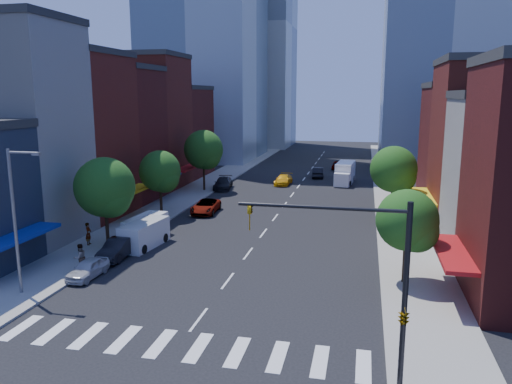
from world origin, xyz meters
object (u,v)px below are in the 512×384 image
parked_car_rear (223,183)px  box_truck (345,174)px  parked_car_second (118,249)px  traffic_car_far (338,165)px  cargo_van_near (145,228)px  parked_car_third (206,206)px  cargo_van_far (144,235)px  traffic_car_oncoming (318,172)px  taxi (283,180)px  pedestrian_near (88,234)px  parked_car_front (88,269)px  pedestrian_far (80,257)px

parked_car_rear → box_truck: size_ratio=0.71×
parked_car_second → traffic_car_far: (13.79, 50.25, -0.02)m
cargo_van_near → traffic_car_far: cargo_van_near is taller
parked_car_third → cargo_van_far: (-1.27, -12.46, 0.34)m
parked_car_third → box_truck: 25.25m
parked_car_second → parked_car_rear: parked_car_rear is taller
cargo_van_near → traffic_car_oncoming: cargo_van_near is taller
parked_car_third → taxi: parked_car_third is taller
parked_car_third → traffic_car_oncoming: traffic_car_oncoming is taller
traffic_car_oncoming → pedestrian_near: 41.77m
traffic_car_far → parked_car_third: bearing=74.2°
parked_car_front → cargo_van_near: cargo_van_near is taller
pedestrian_far → taxi: bearing=-162.3°
traffic_car_oncoming → cargo_van_far: bearing=68.9°
cargo_van_far → taxi: cargo_van_far is taller
cargo_van_near → traffic_car_oncoming: size_ratio=1.08×
cargo_van_far → traffic_car_oncoming: (10.60, 38.14, -0.30)m
parked_car_front → traffic_car_far: traffic_car_far is taller
traffic_car_oncoming → parked_car_second: bearing=69.1°
parked_car_third → taxi: bearing=70.9°
cargo_van_far → parked_car_rear: bearing=98.1°
pedestrian_near → pedestrian_far: size_ratio=0.95×
parked_car_second → pedestrian_far: bearing=-107.4°
taxi → traffic_car_far: 17.53m
taxi → pedestrian_far: pedestrian_far is taller
parked_car_front → parked_car_second: (0.00, 4.26, 0.11)m
parked_car_front → parked_car_rear: size_ratio=0.72×
cargo_van_far → box_truck: 36.88m
traffic_car_oncoming → pedestrian_far: size_ratio=2.36×
parked_car_front → box_truck: box_truck is taller
parked_car_second → box_truck: size_ratio=0.61×
box_truck → parked_car_second: bearing=-108.1°
parked_car_second → cargo_van_near: size_ratio=0.91×
parked_car_rear → cargo_van_near: (-0.01, -24.12, 0.26)m
traffic_car_far → taxi: bearing=71.1°
cargo_van_far → traffic_car_far: cargo_van_far is taller
cargo_van_far → traffic_car_far: bearing=81.0°
parked_car_rear → box_truck: (15.53, 7.78, 0.62)m
parked_car_front → pedestrian_near: (-3.77, 6.50, 0.44)m
traffic_car_far → pedestrian_far: bearing=77.5°
parked_car_third → traffic_car_far: 36.68m
parked_car_third → cargo_van_near: 10.77m
parked_car_second → pedestrian_near: (-3.77, 2.24, 0.33)m
parked_car_rear → taxi: size_ratio=1.09×
parked_car_rear → box_truck: 17.38m
pedestrian_far → parked_car_rear: bearing=-151.6°
cargo_van_near → pedestrian_near: size_ratio=2.67×
parked_car_front → box_truck: (15.53, 41.09, 0.74)m
parked_car_front → cargo_van_near: (-0.01, 9.19, 0.38)m
traffic_car_far → cargo_van_far: bearing=77.4°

